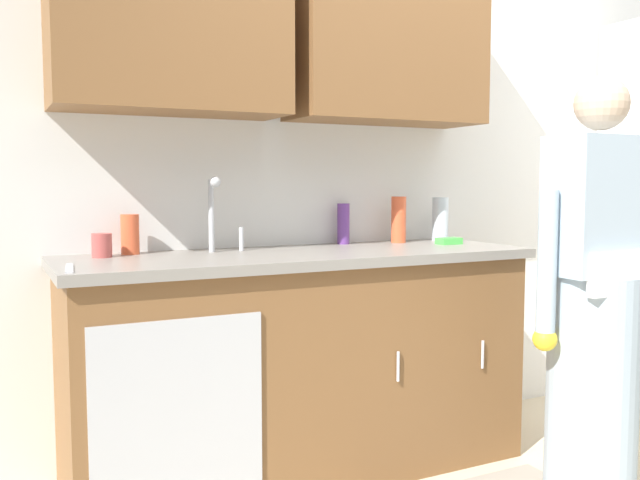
% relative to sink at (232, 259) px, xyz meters
% --- Properties ---
extents(kitchen_wall_with_uppers, '(4.80, 0.44, 2.70)m').
position_rel_sink_xyz_m(kitchen_wall_with_uppers, '(0.71, 0.29, 0.55)').
color(kitchen_wall_with_uppers, silver).
rests_on(kitchen_wall_with_uppers, ground).
extents(counter_cabinet, '(1.90, 0.62, 0.90)m').
position_rel_sink_xyz_m(counter_cabinet, '(0.29, -0.01, -0.48)').
color(counter_cabinet, brown).
rests_on(counter_cabinet, ground).
extents(countertop, '(1.96, 0.66, 0.04)m').
position_rel_sink_xyz_m(countertop, '(0.30, -0.01, -0.01)').
color(countertop, gray).
rests_on(countertop, counter_cabinet).
extents(sink, '(0.50, 0.36, 0.35)m').
position_rel_sink_xyz_m(sink, '(0.00, 0.00, 0.00)').
color(sink, '#B7BABF').
rests_on(sink, counter_cabinet).
extents(person_at_sink, '(0.55, 0.34, 1.62)m').
position_rel_sink_xyz_m(person_at_sink, '(1.19, -0.74, -0.23)').
color(person_at_sink, white).
rests_on(person_at_sink, ground).
extents(bottle_soap, '(0.06, 0.06, 0.19)m').
position_rel_sink_xyz_m(bottle_soap, '(0.63, 0.23, 0.11)').
color(bottle_soap, '#66388C').
rests_on(bottle_soap, countertop).
extents(bottle_water_tall, '(0.08, 0.08, 0.21)m').
position_rel_sink_xyz_m(bottle_water_tall, '(1.15, 0.19, 0.12)').
color(bottle_water_tall, silver).
rests_on(bottle_water_tall, countertop).
extents(bottle_cleaner_spray, '(0.07, 0.07, 0.16)m').
position_rel_sink_xyz_m(bottle_cleaner_spray, '(-0.36, 0.21, 0.09)').
color(bottle_cleaner_spray, '#E05933').
rests_on(bottle_cleaner_spray, countertop).
extents(bottle_water_short, '(0.07, 0.07, 0.22)m').
position_rel_sink_xyz_m(bottle_water_short, '(0.90, 0.18, 0.12)').
color(bottle_water_short, '#E05933').
rests_on(bottle_water_short, countertop).
extents(cup_by_sink, '(0.08, 0.08, 0.09)m').
position_rel_sink_xyz_m(cup_by_sink, '(-0.48, 0.14, 0.06)').
color(cup_by_sink, '#B24C47').
rests_on(cup_by_sink, countertop).
extents(knife_on_counter, '(0.05, 0.24, 0.01)m').
position_rel_sink_xyz_m(knife_on_counter, '(-0.63, -0.18, 0.02)').
color(knife_on_counter, silver).
rests_on(knife_on_counter, countertop).
extents(sponge, '(0.11, 0.07, 0.03)m').
position_rel_sink_xyz_m(sponge, '(1.06, 0.00, 0.03)').
color(sponge, '#4CBF4C').
rests_on(sponge, countertop).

